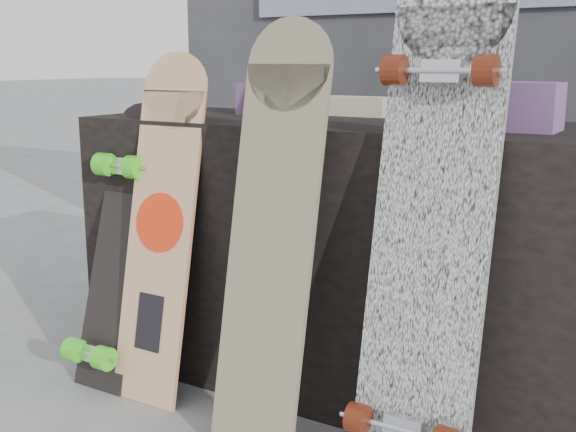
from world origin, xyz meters
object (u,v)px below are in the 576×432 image
Objects in this scene: longboard_geisha at (162,218)px; longboard_celtic at (273,225)px; longboard_cascadia at (432,210)px; vendor_table at (349,254)px; skateboard_dark at (117,243)px.

longboard_geisha is 0.93× the size of longboard_celtic.
longboard_cascadia reaches higher than longboard_geisha.
longboard_geisha is at bearing -141.07° from vendor_table.
skateboard_dark is at bearing -149.77° from vendor_table.
vendor_table is at bearing 90.24° from longboard_celtic.
longboard_cascadia is 1.01m from skateboard_dark.
vendor_table is at bearing 38.93° from longboard_geisha.
longboard_geisha reaches higher than skateboard_dark.
vendor_table is 0.47m from longboard_celtic.
longboard_geisha is (-0.43, -0.35, 0.13)m from vendor_table.
longboard_cascadia is at bearing -0.38° from skateboard_dark.
vendor_table is 1.60× the size of longboard_geisha.
skateboard_dark is (-0.61, -0.35, 0.03)m from vendor_table.
longboard_cascadia is at bearing -0.85° from longboard_geisha.
longboard_celtic reaches higher than longboard_geisha.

